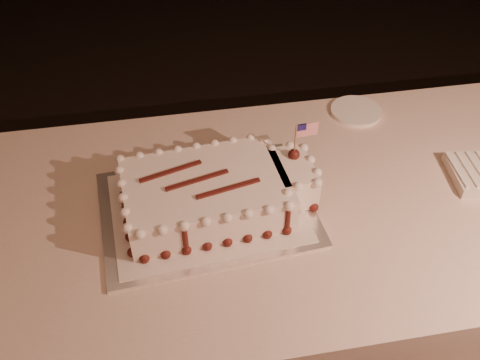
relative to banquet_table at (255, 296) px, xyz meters
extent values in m
cube|color=beige|center=(0.00, 0.00, 0.00)|extent=(2.40, 0.80, 0.75)
cube|color=white|center=(-0.12, 0.00, 0.38)|extent=(0.52, 0.40, 0.01)
cube|color=silver|center=(-0.12, 0.00, 0.38)|extent=(0.46, 0.37, 0.00)
cube|color=white|center=(-0.12, 0.00, 0.43)|extent=(0.39, 0.27, 0.09)
cube|color=white|center=(0.09, 0.02, 0.43)|extent=(0.10, 0.15, 0.09)
sphere|color=#581B16|center=(-0.27, -0.13, 0.39)|extent=(0.02, 0.02, 0.02)
sphere|color=#581B16|center=(-0.23, -0.13, 0.39)|extent=(0.02, 0.02, 0.02)
sphere|color=#581B16|center=(-0.18, -0.12, 0.39)|extent=(0.02, 0.02, 0.02)
sphere|color=#581B16|center=(-0.14, -0.12, 0.39)|extent=(0.02, 0.02, 0.02)
sphere|color=#581B16|center=(-0.09, -0.12, 0.39)|extent=(0.02, 0.02, 0.02)
sphere|color=#581B16|center=(-0.05, -0.11, 0.39)|extent=(0.02, 0.02, 0.02)
sphere|color=#581B16|center=(0.00, -0.11, 0.39)|extent=(0.02, 0.02, 0.02)
sphere|color=#581B16|center=(0.05, -0.11, 0.39)|extent=(0.02, 0.02, 0.02)
sphere|color=#581B16|center=(0.05, -0.07, 0.39)|extent=(0.02, 0.02, 0.02)
sphere|color=#581B16|center=(0.08, -0.05, 0.39)|extent=(0.02, 0.02, 0.02)
sphere|color=#581B16|center=(0.12, -0.05, 0.39)|extent=(0.02, 0.02, 0.02)
sphere|color=#581B16|center=(0.13, -0.01, 0.39)|extent=(0.02, 0.02, 0.02)
sphere|color=#581B16|center=(0.13, 0.03, 0.39)|extent=(0.02, 0.02, 0.02)
sphere|color=#581B16|center=(0.13, 0.08, 0.39)|extent=(0.02, 0.02, 0.02)
sphere|color=#581B16|center=(0.10, 0.09, 0.39)|extent=(0.02, 0.02, 0.02)
sphere|color=#581B16|center=(0.05, 0.09, 0.39)|extent=(0.02, 0.02, 0.02)
sphere|color=#581B16|center=(0.04, 0.12, 0.39)|extent=(0.02, 0.02, 0.02)
sphere|color=#581B16|center=(0.01, 0.14, 0.39)|extent=(0.02, 0.02, 0.02)
sphere|color=#581B16|center=(-0.04, 0.13, 0.39)|extent=(0.02, 0.02, 0.02)
sphere|color=#581B16|center=(-0.08, 0.13, 0.39)|extent=(0.02, 0.02, 0.02)
sphere|color=#581B16|center=(-0.13, 0.13, 0.39)|extent=(0.02, 0.02, 0.02)
sphere|color=#581B16|center=(-0.17, 0.12, 0.39)|extent=(0.02, 0.02, 0.02)
sphere|color=#581B16|center=(-0.22, 0.12, 0.39)|extent=(0.02, 0.02, 0.02)
sphere|color=#581B16|center=(-0.26, 0.12, 0.39)|extent=(0.02, 0.02, 0.02)
sphere|color=#581B16|center=(-0.31, 0.11, 0.39)|extent=(0.02, 0.02, 0.02)
sphere|color=#581B16|center=(-0.31, 0.07, 0.39)|extent=(0.02, 0.02, 0.02)
sphere|color=#581B16|center=(-0.31, 0.03, 0.39)|extent=(0.02, 0.02, 0.02)
sphere|color=#581B16|center=(-0.30, -0.02, 0.39)|extent=(0.02, 0.02, 0.02)
sphere|color=#581B16|center=(-0.30, -0.06, 0.39)|extent=(0.02, 0.02, 0.02)
sphere|color=#581B16|center=(-0.30, -0.11, 0.39)|extent=(0.02, 0.02, 0.02)
sphere|color=white|center=(-0.27, -0.13, 0.47)|extent=(0.02, 0.02, 0.02)
sphere|color=white|center=(-0.23, -0.13, 0.47)|extent=(0.02, 0.02, 0.02)
sphere|color=white|center=(-0.18, -0.12, 0.47)|extent=(0.02, 0.02, 0.02)
sphere|color=white|center=(-0.14, -0.12, 0.47)|extent=(0.02, 0.02, 0.02)
sphere|color=white|center=(-0.09, -0.12, 0.47)|extent=(0.02, 0.02, 0.02)
sphere|color=white|center=(-0.05, -0.11, 0.47)|extent=(0.02, 0.02, 0.02)
sphere|color=white|center=(0.00, -0.11, 0.47)|extent=(0.02, 0.02, 0.02)
sphere|color=white|center=(0.05, -0.11, 0.47)|extent=(0.02, 0.02, 0.02)
sphere|color=white|center=(0.05, -0.07, 0.47)|extent=(0.02, 0.02, 0.02)
sphere|color=white|center=(0.08, -0.05, 0.47)|extent=(0.02, 0.02, 0.02)
sphere|color=white|center=(0.12, -0.05, 0.47)|extent=(0.02, 0.02, 0.02)
sphere|color=white|center=(0.13, -0.01, 0.47)|extent=(0.02, 0.02, 0.02)
sphere|color=white|center=(0.13, 0.03, 0.47)|extent=(0.02, 0.02, 0.02)
sphere|color=white|center=(0.13, 0.08, 0.47)|extent=(0.02, 0.02, 0.02)
sphere|color=white|center=(0.10, 0.09, 0.47)|extent=(0.02, 0.02, 0.02)
sphere|color=white|center=(0.05, 0.09, 0.47)|extent=(0.02, 0.02, 0.02)
sphere|color=white|center=(0.04, 0.12, 0.47)|extent=(0.02, 0.02, 0.02)
sphere|color=white|center=(0.01, 0.14, 0.47)|extent=(0.02, 0.02, 0.02)
sphere|color=white|center=(-0.04, 0.13, 0.47)|extent=(0.02, 0.02, 0.02)
sphere|color=white|center=(-0.08, 0.13, 0.47)|extent=(0.02, 0.02, 0.02)
sphere|color=white|center=(-0.13, 0.13, 0.47)|extent=(0.02, 0.02, 0.02)
sphere|color=white|center=(-0.17, 0.12, 0.47)|extent=(0.02, 0.02, 0.02)
sphere|color=white|center=(-0.22, 0.12, 0.47)|extent=(0.02, 0.02, 0.02)
sphere|color=white|center=(-0.26, 0.12, 0.47)|extent=(0.02, 0.02, 0.02)
sphere|color=white|center=(-0.31, 0.11, 0.47)|extent=(0.02, 0.02, 0.02)
sphere|color=white|center=(-0.31, 0.07, 0.47)|extent=(0.02, 0.02, 0.02)
sphere|color=white|center=(-0.31, 0.03, 0.47)|extent=(0.02, 0.02, 0.02)
sphere|color=white|center=(-0.30, -0.02, 0.47)|extent=(0.02, 0.02, 0.02)
sphere|color=white|center=(-0.30, -0.06, 0.47)|extent=(0.02, 0.02, 0.02)
sphere|color=white|center=(-0.30, -0.11, 0.47)|extent=(0.02, 0.02, 0.02)
cylinder|color=#581B16|center=(-0.18, -0.12, 0.43)|extent=(0.01, 0.01, 0.08)
sphere|color=#581B16|center=(-0.18, -0.12, 0.39)|extent=(0.02, 0.02, 0.02)
cylinder|color=#581B16|center=(0.05, -0.11, 0.43)|extent=(0.01, 0.01, 0.08)
sphere|color=#581B16|center=(0.05, -0.11, 0.39)|extent=(0.02, 0.02, 0.02)
cylinder|color=#581B16|center=(0.13, 0.03, 0.43)|extent=(0.01, 0.01, 0.08)
sphere|color=#581B16|center=(0.13, 0.03, 0.39)|extent=(0.02, 0.02, 0.02)
cylinder|color=#581B16|center=(0.01, 0.14, 0.43)|extent=(0.01, 0.01, 0.08)
sphere|color=#581B16|center=(0.01, 0.14, 0.39)|extent=(0.02, 0.02, 0.02)
cylinder|color=#581B16|center=(-0.22, 0.12, 0.43)|extent=(0.01, 0.01, 0.08)
sphere|color=#581B16|center=(-0.22, 0.12, 0.39)|extent=(0.02, 0.02, 0.02)
cylinder|color=#581B16|center=(-0.30, -0.02, 0.43)|extent=(0.01, 0.01, 0.08)
sphere|color=#581B16|center=(-0.30, -0.02, 0.39)|extent=(0.02, 0.02, 0.02)
cube|color=#581B16|center=(-0.19, 0.04, 0.48)|extent=(0.15, 0.05, 0.01)
cube|color=#581B16|center=(-0.14, 0.00, 0.48)|extent=(0.15, 0.05, 0.01)
cube|color=#581B16|center=(-0.07, -0.04, 0.48)|extent=(0.15, 0.04, 0.01)
sphere|color=#581B16|center=(0.09, 0.05, 0.48)|extent=(0.03, 0.03, 0.03)
cylinder|color=#AB7349|center=(0.09, 0.05, 0.51)|extent=(0.00, 0.00, 0.11)
cube|color=red|center=(0.12, 0.05, 0.55)|extent=(0.05, 0.01, 0.04)
cube|color=navy|center=(0.11, 0.05, 0.56)|extent=(0.02, 0.01, 0.02)
cube|color=white|center=(0.51, 0.00, 0.41)|extent=(0.02, 0.13, 0.01)
cube|color=white|center=(0.53, 0.00, 0.41)|extent=(0.02, 0.13, 0.01)
cube|color=white|center=(0.56, 0.00, 0.41)|extent=(0.02, 0.13, 0.01)
cylinder|color=white|center=(0.36, 0.32, 0.38)|extent=(0.15, 0.15, 0.01)
camera|label=1|loc=(-0.20, -0.87, 1.29)|focal=40.00mm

